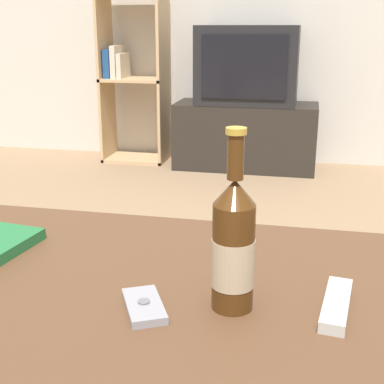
{
  "coord_description": "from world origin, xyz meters",
  "views": [
    {
      "loc": [
        0.27,
        -0.81,
        0.94
      ],
      "look_at": [
        0.04,
        0.27,
        0.59
      ],
      "focal_mm": 50.0,
      "sensor_mm": 36.0,
      "label": 1
    }
  ],
  "objects_px": {
    "tv_stand": "(245,136)",
    "television": "(248,65)",
    "remote_control": "(336,303)",
    "beer_bottle": "(233,247)",
    "cell_phone": "(144,306)",
    "bookshelf": "(131,77)"
  },
  "relations": [
    {
      "from": "tv_stand",
      "to": "television",
      "type": "bearing_deg",
      "value": -90.0
    },
    {
      "from": "tv_stand",
      "to": "remote_control",
      "type": "height_order",
      "value": "remote_control"
    },
    {
      "from": "tv_stand",
      "to": "cell_phone",
      "type": "xyz_separation_m",
      "value": [
        0.16,
        -2.82,
        0.28
      ]
    },
    {
      "from": "tv_stand",
      "to": "television",
      "type": "height_order",
      "value": "television"
    },
    {
      "from": "television",
      "to": "beer_bottle",
      "type": "distance_m",
      "value": 2.79
    },
    {
      "from": "tv_stand",
      "to": "television",
      "type": "xyz_separation_m",
      "value": [
        0.0,
        -0.0,
        0.47
      ]
    },
    {
      "from": "cell_phone",
      "to": "remote_control",
      "type": "xyz_separation_m",
      "value": [
        0.31,
        0.07,
        0.0
      ]
    },
    {
      "from": "tv_stand",
      "to": "remote_control",
      "type": "bearing_deg",
      "value": -80.36
    },
    {
      "from": "tv_stand",
      "to": "cell_phone",
      "type": "distance_m",
      "value": 2.84
    },
    {
      "from": "television",
      "to": "remote_control",
      "type": "height_order",
      "value": "television"
    },
    {
      "from": "bookshelf",
      "to": "cell_phone",
      "type": "height_order",
      "value": "bookshelf"
    },
    {
      "from": "bookshelf",
      "to": "beer_bottle",
      "type": "xyz_separation_m",
      "value": [
        1.12,
        -2.84,
        0.0
      ]
    },
    {
      "from": "bookshelf",
      "to": "remote_control",
      "type": "height_order",
      "value": "bookshelf"
    },
    {
      "from": "beer_bottle",
      "to": "cell_phone",
      "type": "relative_size",
      "value": 2.35
    },
    {
      "from": "tv_stand",
      "to": "beer_bottle",
      "type": "xyz_separation_m",
      "value": [
        0.3,
        -2.78,
        0.38
      ]
    },
    {
      "from": "bookshelf",
      "to": "beer_bottle",
      "type": "relative_size",
      "value": 3.82
    },
    {
      "from": "television",
      "to": "beer_bottle",
      "type": "height_order",
      "value": "television"
    },
    {
      "from": "tv_stand",
      "to": "remote_control",
      "type": "distance_m",
      "value": 2.8
    },
    {
      "from": "remote_control",
      "to": "tv_stand",
      "type": "bearing_deg",
      "value": 107.11
    },
    {
      "from": "beer_bottle",
      "to": "remote_control",
      "type": "xyz_separation_m",
      "value": [
        0.17,
        0.03,
        -0.1
      ]
    },
    {
      "from": "television",
      "to": "remote_control",
      "type": "xyz_separation_m",
      "value": [
        0.47,
        -2.75,
        -0.19
      ]
    },
    {
      "from": "television",
      "to": "tv_stand",
      "type": "bearing_deg",
      "value": 90.0
    }
  ]
}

